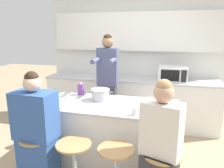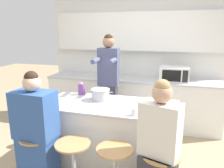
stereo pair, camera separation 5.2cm
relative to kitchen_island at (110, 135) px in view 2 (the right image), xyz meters
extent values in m
plane|color=tan|center=(0.00, 0.00, -0.46)|extent=(16.00, 16.00, 0.00)
cube|color=silver|center=(0.00, 1.92, 0.89)|extent=(3.62, 0.06, 2.70)
cube|color=white|center=(0.00, 1.81, 1.37)|extent=(3.33, 0.16, 0.75)
cube|color=white|center=(0.00, 1.54, 0.00)|extent=(3.33, 0.68, 0.90)
cube|color=#BCBCC1|center=(0.00, 1.54, 0.46)|extent=(3.36, 0.71, 0.03)
cube|color=black|center=(0.00, 0.00, -0.43)|extent=(1.64, 0.71, 0.06)
cube|color=white|center=(0.00, 0.00, 0.01)|extent=(1.72, 0.79, 0.81)
cube|color=#BCBCC1|center=(0.00, 0.00, 0.43)|extent=(1.76, 0.83, 0.03)
cylinder|color=#B7BABC|center=(-0.70, -0.64, -0.13)|extent=(0.04, 0.04, 0.61)
cylinder|color=tan|center=(-0.70, -0.64, 0.18)|extent=(0.39, 0.39, 0.02)
cylinder|color=tan|center=(-0.23, -0.67, 0.18)|extent=(0.39, 0.39, 0.02)
cylinder|color=tan|center=(0.23, -0.65, 0.18)|extent=(0.39, 0.39, 0.02)
cylinder|color=tan|center=(0.70, -0.63, 0.18)|extent=(0.39, 0.39, 0.02)
cube|color=#383842|center=(-0.24, 0.74, 0.03)|extent=(0.29, 0.23, 0.97)
cube|color=#474C6B|center=(-0.24, 0.74, 0.82)|extent=(0.33, 0.24, 0.60)
cylinder|color=#474C6B|center=(-0.35, 0.46, 0.95)|extent=(0.09, 0.33, 0.07)
cylinder|color=#474C6B|center=(-0.10, 0.47, 0.95)|extent=(0.09, 0.33, 0.07)
sphere|color=#936B4C|center=(-0.24, 0.74, 1.21)|extent=(0.20, 0.20, 0.19)
sphere|color=black|center=(-0.24, 0.74, 1.26)|extent=(0.15, 0.15, 0.15)
cube|color=#2D5193|center=(-0.70, -0.65, -0.13)|extent=(0.44, 0.29, 0.65)
cube|color=#2D5193|center=(-0.70, -0.65, 0.47)|extent=(0.48, 0.31, 0.54)
sphere|color=#DBB293|center=(-0.70, -0.65, 0.83)|extent=(0.21, 0.21, 0.19)
sphere|color=black|center=(-0.70, -0.65, 0.89)|extent=(0.16, 0.16, 0.15)
cube|color=silver|center=(0.68, -0.65, 0.46)|extent=(0.43, 0.32, 0.54)
sphere|color=tan|center=(0.68, -0.65, 0.83)|extent=(0.24, 0.24, 0.19)
sphere|color=#A37F51|center=(0.68, -0.65, 0.88)|extent=(0.19, 0.19, 0.15)
cylinder|color=#B7BABC|center=(-0.18, 0.13, 0.52)|extent=(0.25, 0.25, 0.15)
cylinder|color=#B7BABC|center=(-0.18, 0.13, 0.60)|extent=(0.26, 0.26, 0.01)
cylinder|color=#B7BABC|center=(-0.33, 0.13, 0.57)|extent=(0.05, 0.01, 0.01)
cylinder|color=#B7BABC|center=(-0.03, 0.13, 0.57)|extent=(0.05, 0.01, 0.01)
cylinder|color=white|center=(0.68, -0.05, 0.49)|extent=(0.21, 0.21, 0.08)
cylinder|color=white|center=(0.37, -0.31, 0.49)|extent=(0.08, 0.08, 0.09)
torus|color=white|center=(0.42, -0.31, 0.49)|extent=(0.04, 0.01, 0.04)
cube|color=#7A428E|center=(-0.54, 0.31, 0.53)|extent=(0.08, 0.08, 0.17)
cylinder|color=white|center=(-0.54, 0.31, 0.62)|extent=(0.03, 0.03, 0.02)
cube|color=white|center=(0.80, 1.49, 0.61)|extent=(0.52, 0.39, 0.26)
cube|color=black|center=(0.75, 1.29, 0.61)|extent=(0.32, 0.01, 0.20)
cube|color=black|center=(0.98, 1.29, 0.61)|extent=(0.09, 0.01, 0.21)
cylinder|color=beige|center=(-0.37, 1.54, 0.53)|extent=(0.12, 0.12, 0.10)
sphere|color=#478942|center=(-0.37, 1.54, 0.68)|extent=(0.23, 0.23, 0.23)
camera|label=1|loc=(0.71, -2.64, 1.38)|focal=35.00mm
camera|label=2|loc=(0.76, -2.62, 1.38)|focal=35.00mm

